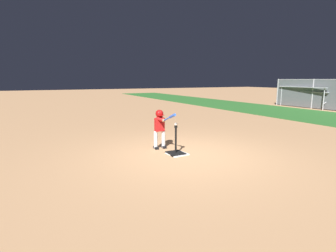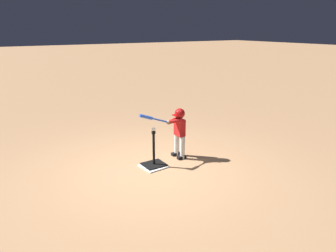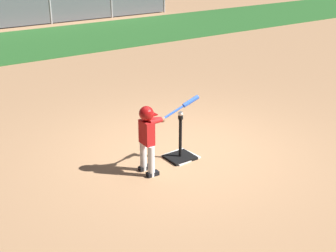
{
  "view_description": "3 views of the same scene",
  "coord_description": "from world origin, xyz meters",
  "px_view_note": "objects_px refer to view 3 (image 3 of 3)",
  "views": [
    {
      "loc": [
        5.24,
        -3.18,
        1.8
      ],
      "look_at": [
        -0.22,
        -0.4,
        0.71
      ],
      "focal_mm": 28.0,
      "sensor_mm": 36.0,
      "label": 1
    },
    {
      "loc": [
        2.68,
        4.88,
        2.58
      ],
      "look_at": [
        -0.47,
        -0.13,
        0.78
      ],
      "focal_mm": 35.0,
      "sensor_mm": 36.0,
      "label": 2
    },
    {
      "loc": [
        -4.05,
        -5.47,
        3.2
      ],
      "look_at": [
        -0.63,
        -0.5,
        0.74
      ],
      "focal_mm": 50.0,
      "sensor_mm": 36.0,
      "label": 3
    }
  ],
  "objects_px": {
    "batting_tee": "(180,152)",
    "bleachers_center": "(114,2)",
    "batter_child": "(149,131)",
    "baseball": "(181,114)"
  },
  "relations": [
    {
      "from": "batting_tee",
      "to": "bleachers_center",
      "type": "distance_m",
      "value": 15.24
    },
    {
      "from": "batter_child",
      "to": "bleachers_center",
      "type": "bearing_deg",
      "value": 63.5
    },
    {
      "from": "baseball",
      "to": "bleachers_center",
      "type": "xyz_separation_m",
      "value": [
        6.33,
        13.85,
        -0.27
      ]
    },
    {
      "from": "batting_tee",
      "to": "baseball",
      "type": "xyz_separation_m",
      "value": [
        0.0,
        0.0,
        0.64
      ]
    },
    {
      "from": "batting_tee",
      "to": "batter_child",
      "type": "xyz_separation_m",
      "value": [
        -0.63,
        -0.12,
        0.55
      ]
    },
    {
      "from": "bleachers_center",
      "to": "batting_tee",
      "type": "bearing_deg",
      "value": -114.57
    },
    {
      "from": "batting_tee",
      "to": "batter_child",
      "type": "height_order",
      "value": "batter_child"
    },
    {
      "from": "batter_child",
      "to": "baseball",
      "type": "distance_m",
      "value": 0.65
    },
    {
      "from": "batting_tee",
      "to": "baseball",
      "type": "bearing_deg",
      "value": 0.0
    },
    {
      "from": "batter_child",
      "to": "baseball",
      "type": "xyz_separation_m",
      "value": [
        0.63,
        0.12,
        0.09
      ]
    }
  ]
}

